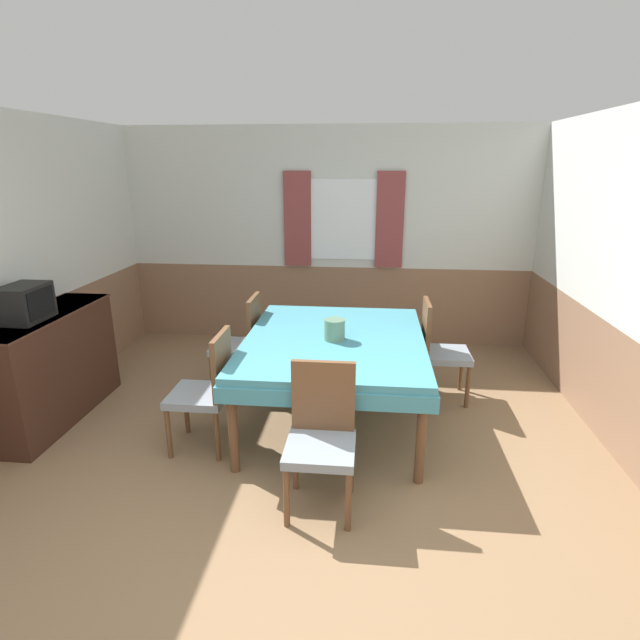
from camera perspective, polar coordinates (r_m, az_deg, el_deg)
The scene contains 12 objects.
ground_plane at distance 3.08m, azimuth -6.45°, elevation -27.38°, with size 16.00×16.00×0.00m, color #846647.
wall_back at distance 6.14m, azimuth 0.93°, elevation 9.42°, with size 5.28×0.09×2.60m.
wall_left at distance 5.13m, azimuth -30.11°, elevation 5.37°, with size 0.05×4.31×2.60m.
wall_right at distance 4.60m, azimuth 30.72°, elevation 4.12°, with size 0.05×4.31×2.60m.
dining_table at distance 4.24m, azimuth 1.66°, elevation -3.27°, with size 1.52×1.89×0.77m.
chair_left_near at distance 3.99m, azimuth -12.75°, elevation -7.54°, with size 0.44×0.44×0.96m.
chair_head_near at distance 3.29m, azimuth 0.15°, elevation -12.79°, with size 0.44×0.44×0.96m.
chair_left_far at distance 4.94m, azimuth -8.89°, elevation -2.32°, with size 0.44×0.44×0.96m.
chair_right_far at distance 4.84m, azimuth 13.39°, elevation -3.05°, with size 0.44×0.44×0.96m.
sideboard at distance 4.92m, azimuth -28.41°, elevation -4.70°, with size 0.46×1.43×0.96m.
tv at distance 4.62m, azimuth -30.66°, elevation 1.68°, with size 0.29×0.39×0.29m.
vase at distance 4.12m, azimuth 1.68°, elevation -1.11°, with size 0.17×0.17×0.18m.
Camera 1 is at (0.53, -2.13, 2.17)m, focal length 28.00 mm.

